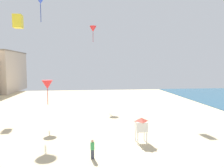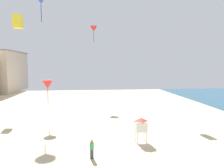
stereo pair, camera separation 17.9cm
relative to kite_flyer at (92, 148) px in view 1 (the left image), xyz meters
name	(u,v)px [view 1 (the left image)]	position (x,y,z in m)	size (l,w,h in m)	color
kite_flyer	(92,148)	(0.00, 0.00, 0.00)	(0.34, 0.34, 1.64)	#383D4C
lifeguard_stand	(141,125)	(4.92, 3.14, 0.92)	(1.10, 1.10, 2.55)	white
kite_red_delta	(47,85)	(-5.54, 10.18, 4.42)	(1.39, 1.39, 3.16)	red
kite_yellow_box	(18,21)	(-6.97, 4.45, 11.06)	(0.80, 0.80, 1.26)	yellow
kite_red_delta_2	(93,29)	(0.60, 26.18, 14.28)	(1.40, 1.40, 3.19)	red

